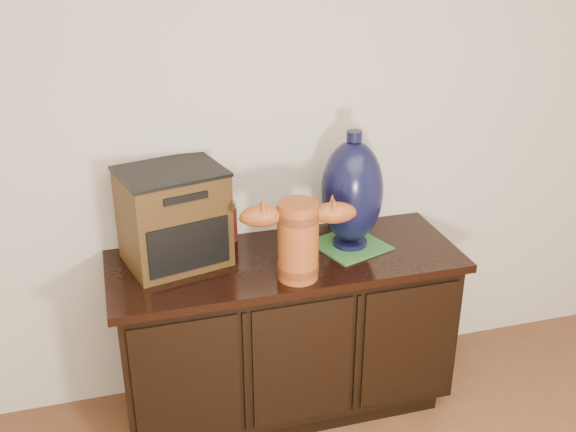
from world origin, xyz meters
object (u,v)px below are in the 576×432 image
object	(u,v)px
tv_radio	(174,217)
spray_can	(230,222)
sideboard	(286,332)
lamp_base	(352,192)
terracotta_vessel	(298,236)

from	to	relation	value
tv_radio	spray_can	size ratio (longest dim) A/B	2.54
sideboard	spray_can	world-z (taller)	spray_can
sideboard	spray_can	bearing A→B (deg)	130.13
lamp_base	spray_can	size ratio (longest dim) A/B	2.78
sideboard	spray_can	xyz separation A→B (m)	(-0.19, 0.22, 0.46)
lamp_base	spray_can	xyz separation A→B (m)	(-0.48, 0.19, -0.16)
sideboard	tv_radio	xyz separation A→B (m)	(-0.44, 0.09, 0.57)
tv_radio	spray_can	xyz separation A→B (m)	(0.25, 0.13, -0.11)
terracotta_vessel	spray_can	bearing A→B (deg)	125.07
terracotta_vessel	lamp_base	distance (m)	0.36
tv_radio	spray_can	world-z (taller)	tv_radio
terracotta_vessel	sideboard	bearing A→B (deg)	99.94
spray_can	tv_radio	bearing A→B (deg)	-153.01
sideboard	terracotta_vessel	world-z (taller)	terracotta_vessel
sideboard	lamp_base	distance (m)	0.68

